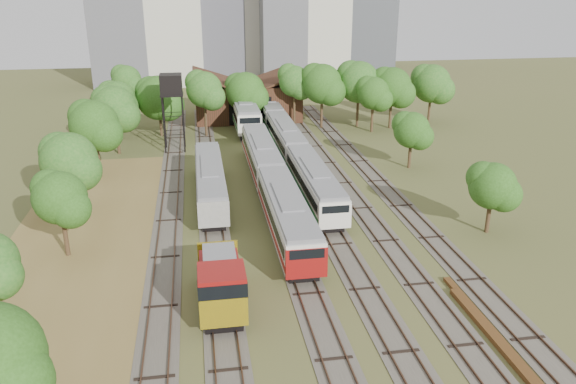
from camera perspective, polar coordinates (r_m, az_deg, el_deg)
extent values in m
plane|color=#475123|center=(37.14, 6.22, -12.52)|extent=(240.00, 240.00, 0.00)
cube|color=brown|center=(43.86, -20.41, -8.25)|extent=(14.00, 60.00, 0.04)
cube|color=#4C473D|center=(58.55, -11.81, -0.07)|extent=(2.60, 80.00, 0.06)
cube|color=#472D1E|center=(58.56, -12.52, -0.03)|extent=(0.08, 80.00, 0.14)
cube|color=#472D1E|center=(58.48, -11.12, 0.05)|extent=(0.08, 80.00, 0.14)
cube|color=#4C473D|center=(58.47, -7.90, 0.15)|extent=(2.60, 80.00, 0.06)
cube|color=#472D1E|center=(58.43, -8.61, 0.19)|extent=(0.08, 80.00, 0.14)
cube|color=#472D1E|center=(58.46, -7.21, 0.27)|extent=(0.08, 80.00, 0.14)
cube|color=#4C473D|center=(58.87, -2.06, 0.48)|extent=(2.60, 80.00, 0.06)
cube|color=#472D1E|center=(58.76, -2.76, 0.52)|extent=(0.08, 80.00, 0.14)
cube|color=#472D1E|center=(58.93, -1.37, 0.60)|extent=(0.08, 80.00, 0.14)
cube|color=#4C473D|center=(59.48, 1.76, 0.70)|extent=(2.60, 80.00, 0.06)
cube|color=#472D1E|center=(59.32, 1.08, 0.74)|extent=(0.08, 80.00, 0.14)
cube|color=#472D1E|center=(59.58, 2.44, 0.82)|extent=(0.08, 80.00, 0.14)
cube|color=#4C473D|center=(60.34, 5.49, 0.90)|extent=(2.60, 80.00, 0.06)
cube|color=#472D1E|center=(60.14, 4.83, 0.95)|extent=(0.08, 80.00, 0.14)
cube|color=#472D1E|center=(60.49, 6.15, 1.02)|extent=(0.08, 80.00, 0.14)
cube|color=#4C473D|center=(61.45, 9.10, 1.10)|extent=(2.60, 80.00, 0.06)
cube|color=#472D1E|center=(61.20, 8.47, 1.15)|extent=(0.08, 80.00, 0.14)
cube|color=#472D1E|center=(61.65, 9.74, 1.21)|extent=(0.08, 80.00, 0.14)
cube|color=black|center=(47.31, -0.11, -4.19)|extent=(2.21, 15.64, 0.80)
cube|color=silver|center=(46.64, -0.11, -2.34)|extent=(2.91, 17.00, 2.51)
cube|color=black|center=(46.53, -0.11, -2.00)|extent=(2.97, 15.64, 0.85)
cube|color=slate|center=(46.11, -0.11, -0.70)|extent=(2.68, 16.66, 0.36)
cube|color=maroon|center=(46.92, -0.11, -3.13)|extent=(2.97, 16.66, 0.45)
cube|color=maroon|center=(39.17, 1.90, -7.25)|extent=(2.95, 0.25, 2.26)
cube|color=black|center=(63.48, -2.66, 2.33)|extent=(2.21, 15.64, 0.80)
cube|color=silver|center=(62.98, -2.68, 3.76)|extent=(2.91, 17.00, 2.51)
cube|color=black|center=(62.90, -2.69, 4.03)|extent=(2.97, 15.64, 0.85)
cube|color=slate|center=(62.59, -2.70, 5.02)|extent=(2.68, 16.66, 0.36)
cube|color=maroon|center=(63.19, -2.67, 3.15)|extent=(2.97, 16.66, 0.45)
cube|color=black|center=(55.23, 2.66, -0.52)|extent=(2.08, 15.64, 0.76)
cube|color=silver|center=(54.69, 2.68, 1.00)|extent=(2.74, 17.00, 2.36)
cube|color=black|center=(54.59, 2.69, 1.28)|extent=(2.80, 15.64, 0.80)
cube|color=slate|center=(54.25, 2.71, 2.35)|extent=(2.52, 16.66, 0.34)
cube|color=#186024|center=(54.91, 2.67, 0.35)|extent=(2.80, 16.66, 0.43)
cube|color=silver|center=(47.06, 4.80, -2.52)|extent=(2.78, 0.25, 2.13)
cube|color=black|center=(71.55, -0.24, 4.44)|extent=(2.08, 15.64, 0.76)
cube|color=silver|center=(71.14, -0.24, 5.65)|extent=(2.74, 17.00, 2.36)
cube|color=black|center=(71.07, -0.24, 5.87)|extent=(2.80, 15.64, 0.80)
cube|color=slate|center=(70.80, -0.24, 6.70)|extent=(2.52, 16.66, 0.34)
cube|color=#186024|center=(71.31, -0.24, 5.13)|extent=(2.80, 16.66, 0.43)
cube|color=black|center=(88.33, -2.06, 7.53)|extent=(2.08, 15.64, 0.76)
cube|color=silver|center=(87.99, -2.07, 8.52)|extent=(2.74, 17.00, 2.36)
cube|color=black|center=(87.94, -2.07, 8.70)|extent=(2.80, 15.64, 0.80)
cube|color=slate|center=(87.73, -2.08, 9.38)|extent=(2.52, 16.66, 0.34)
cube|color=#186024|center=(88.13, -2.07, 8.10)|extent=(2.80, 16.66, 0.43)
cube|color=black|center=(83.64, -4.40, 6.80)|extent=(2.46, 14.72, 0.89)
cube|color=silver|center=(83.22, -4.44, 8.03)|extent=(3.24, 16.00, 2.79)
cube|color=black|center=(83.15, -4.44, 8.25)|extent=(3.30, 14.72, 0.95)
cube|color=slate|center=(82.90, -4.47, 9.11)|extent=(2.98, 15.68, 0.40)
cube|color=#186024|center=(83.40, -4.42, 7.50)|extent=(3.30, 15.68, 0.50)
cube|color=silver|center=(75.54, -3.88, 6.65)|extent=(3.28, 0.25, 2.51)
cube|color=black|center=(38.39, -6.79, -10.51)|extent=(2.35, 7.20, 0.96)
cube|color=maroon|center=(38.45, -6.93, -8.26)|extent=(2.67, 4.40, 1.60)
cube|color=maroon|center=(35.17, -6.69, -9.98)|extent=(2.88, 2.78, 2.88)
cube|color=black|center=(34.83, -6.74, -9.00)|extent=(2.94, 2.83, 0.96)
cube|color=gold|center=(34.38, -6.52, -12.11)|extent=(2.88, 0.20, 1.92)
cube|color=gold|center=(41.27, -7.15, -6.24)|extent=(2.88, 0.20, 1.92)
cube|color=slate|center=(36.92, -6.99, -6.45)|extent=(2.14, 3.60, 0.21)
cube|color=black|center=(56.38, -7.85, -0.26)|extent=(2.03, 16.56, 0.74)
cube|color=gray|center=(55.86, -7.92, 1.20)|extent=(2.68, 18.00, 2.31)
cube|color=black|center=(55.77, -7.93, 1.47)|extent=(2.74, 16.56, 0.78)
cube|color=slate|center=(55.45, -7.99, 2.49)|extent=(2.46, 17.64, 0.33)
cylinder|color=black|center=(71.66, -12.51, 6.59)|extent=(0.18, 0.18, 7.08)
cylinder|color=black|center=(71.56, -10.59, 6.71)|extent=(0.18, 0.18, 7.08)
cylinder|color=black|center=(73.98, -12.43, 7.02)|extent=(0.18, 0.18, 7.08)
cylinder|color=black|center=(73.88, -10.57, 7.14)|extent=(0.18, 0.18, 7.08)
cube|color=black|center=(72.01, -11.73, 9.68)|extent=(2.79, 2.79, 0.20)
cube|color=black|center=(71.79, -11.80, 10.69)|extent=(2.65, 2.65, 2.39)
cube|color=brown|center=(37.21, 20.01, -13.40)|extent=(0.69, 10.34, 0.34)
cube|color=brown|center=(39.55, 18.14, -11.08)|extent=(0.49, 7.78, 0.25)
cube|color=#322112|center=(89.95, -4.21, 9.27)|extent=(16.00, 11.00, 5.50)
cube|color=#322112|center=(89.10, -6.88, 11.26)|extent=(8.45, 11.55, 2.96)
cube|color=#322112|center=(89.80, -1.67, 11.47)|extent=(8.45, 11.55, 2.96)
cube|color=black|center=(84.75, -3.85, 8.21)|extent=(6.40, 0.15, 4.12)
cylinder|color=#382616|center=(47.00, -21.70, -3.91)|extent=(0.36, 0.36, 3.81)
sphere|color=#244C14|center=(45.94, -22.18, -0.55)|extent=(4.10, 4.10, 4.10)
cylinder|color=#382616|center=(55.51, -20.95, -0.03)|extent=(0.36, 0.36, 3.97)
sphere|color=#244C14|center=(54.58, -21.35, 2.99)|extent=(5.13, 5.13, 5.13)
cylinder|color=#382616|center=(65.04, -18.73, 3.45)|extent=(0.36, 0.36, 4.61)
sphere|color=#244C14|center=(64.15, -19.09, 6.48)|extent=(5.27, 5.27, 5.27)
cylinder|color=#382616|center=(73.30, -16.93, 5.47)|extent=(0.36, 0.36, 4.54)
sphere|color=#244C14|center=(72.52, -17.22, 8.15)|extent=(5.44, 5.44, 5.44)
cylinder|color=#382616|center=(85.07, -16.78, 7.06)|extent=(0.36, 0.36, 3.33)
sphere|color=#244C14|center=(84.54, -16.96, 8.76)|extent=(4.72, 4.72, 4.72)
cylinder|color=#382616|center=(95.54, -15.88, 8.87)|extent=(0.36, 0.36, 4.36)
sphere|color=#244C14|center=(94.96, -16.08, 10.86)|extent=(4.72, 4.72, 4.72)
cylinder|color=#382616|center=(80.49, -16.74, 6.67)|extent=(0.36, 0.36, 4.24)
sphere|color=#244C14|center=(79.82, -16.98, 8.95)|extent=(5.02, 5.02, 5.02)
cylinder|color=#382616|center=(80.69, -12.82, 7.04)|extent=(0.36, 0.36, 4.19)
sphere|color=#244C14|center=(80.03, -13.01, 9.29)|extent=(6.07, 6.07, 6.07)
cylinder|color=#382616|center=(79.31, -8.36, 7.44)|extent=(0.36, 0.36, 5.10)
sphere|color=#244C14|center=(78.53, -8.51, 10.25)|extent=(4.91, 4.91, 4.91)
cylinder|color=#382616|center=(84.47, -4.29, 8.02)|extent=(0.36, 0.36, 4.01)
sphere|color=#244C14|center=(83.85, -4.34, 10.09)|extent=(5.81, 5.81, 5.81)
cylinder|color=#382616|center=(84.52, 0.64, 8.49)|extent=(0.36, 0.36, 5.20)
sphere|color=#244C14|center=(83.78, 0.65, 11.18)|extent=(4.56, 4.56, 4.56)
cylinder|color=#382616|center=(83.17, 3.43, 8.23)|extent=(0.36, 0.36, 5.10)
sphere|color=#244C14|center=(82.42, 3.49, 10.90)|extent=(5.72, 5.72, 5.72)
cylinder|color=#382616|center=(84.62, 7.08, 8.35)|extent=(0.36, 0.36, 5.18)
sphere|color=#244C14|center=(83.88, 7.20, 11.02)|extent=(6.05, 6.05, 6.05)
cylinder|color=#382616|center=(84.43, 10.36, 8.00)|extent=(0.36, 0.36, 4.75)
sphere|color=#244C14|center=(83.74, 10.52, 10.45)|extent=(5.63, 5.63, 5.63)
cylinder|color=#382616|center=(89.03, 14.17, 8.33)|extent=(0.36, 0.36, 4.69)
sphere|color=#244C14|center=(88.38, 14.38, 10.62)|extent=(5.70, 5.70, 5.70)
cylinder|color=#382616|center=(50.77, 19.71, -2.14)|extent=(0.36, 0.36, 3.33)
sphere|color=#244C14|center=(49.89, 20.06, 0.59)|extent=(3.97, 3.97, 3.97)
cylinder|color=#382616|center=(66.27, 12.28, 3.89)|extent=(0.36, 0.36, 3.52)
sphere|color=#244C14|center=(65.57, 12.46, 6.17)|extent=(4.13, 4.13, 4.13)
cylinder|color=#382616|center=(81.83, 8.54, 7.57)|extent=(0.36, 0.36, 4.37)
sphere|color=#244C14|center=(81.15, 8.67, 9.89)|extent=(4.59, 4.59, 4.59)
cube|color=#43454B|center=(146.46, 8.06, 17.89)|extent=(12.00, 12.00, 28.00)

